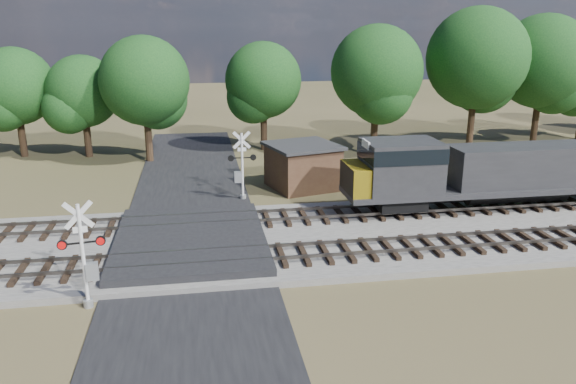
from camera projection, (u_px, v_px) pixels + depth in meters
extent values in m
plane|color=#444424|center=(191.00, 251.00, 26.32)|extent=(160.00, 160.00, 0.00)
cube|color=gray|center=(391.00, 232.00, 28.30)|extent=(140.00, 10.00, 0.30)
cube|color=black|center=(191.00, 251.00, 26.30)|extent=(7.00, 60.00, 0.08)
cube|color=#262628|center=(191.00, 241.00, 26.70)|extent=(7.00, 9.00, 0.62)
cube|color=black|center=(237.00, 258.00, 24.62)|extent=(44.00, 2.60, 0.18)
cube|color=#514B45|center=(416.00, 249.00, 25.15)|extent=(140.00, 0.08, 0.15)
cube|color=#514B45|center=(405.00, 238.00, 26.50)|extent=(140.00, 0.08, 0.15)
cube|color=black|center=(229.00, 220.00, 29.35)|extent=(44.00, 2.60, 0.18)
cube|color=#514B45|center=(381.00, 214.00, 29.87)|extent=(140.00, 0.08, 0.15)
cube|color=#514B45|center=(372.00, 205.00, 31.23)|extent=(140.00, 0.08, 0.15)
cylinder|color=silver|center=(83.00, 257.00, 20.56)|extent=(0.14, 0.14, 4.07)
cylinder|color=gray|center=(88.00, 303.00, 21.10)|extent=(0.37, 0.37, 0.31)
cube|color=silver|center=(78.00, 215.00, 20.09)|extent=(1.06, 0.20, 1.07)
cube|color=silver|center=(78.00, 215.00, 20.09)|extent=(1.06, 0.20, 1.07)
cube|color=silver|center=(80.00, 230.00, 20.26)|extent=(0.51, 0.11, 0.22)
cube|color=black|center=(82.00, 243.00, 20.40)|extent=(1.62, 0.31, 0.06)
cylinder|color=red|center=(62.00, 245.00, 20.20)|extent=(0.38, 0.16, 0.37)
cylinder|color=red|center=(101.00, 241.00, 20.60)|extent=(0.38, 0.16, 0.37)
cube|color=gray|center=(92.00, 271.00, 20.81)|extent=(0.50, 0.37, 0.66)
cylinder|color=silver|center=(242.00, 167.00, 33.54)|extent=(0.14, 0.14, 4.10)
cylinder|color=gray|center=(243.00, 197.00, 34.08)|extent=(0.37, 0.37, 0.31)
cube|color=silver|center=(242.00, 140.00, 33.07)|extent=(1.07, 0.05, 1.07)
cube|color=silver|center=(242.00, 140.00, 33.07)|extent=(1.07, 0.05, 1.07)
cube|color=silver|center=(242.00, 149.00, 33.23)|extent=(0.51, 0.03, 0.23)
cube|color=black|center=(242.00, 158.00, 33.37)|extent=(1.64, 0.07, 0.06)
cylinder|color=red|center=(253.00, 157.00, 33.47)|extent=(0.37, 0.10, 0.37)
cylinder|color=red|center=(231.00, 158.00, 33.27)|extent=(0.37, 0.10, 0.37)
cube|color=gray|center=(238.00, 177.00, 33.67)|extent=(0.46, 0.31, 0.67)
cube|color=#43291C|center=(303.00, 167.00, 36.30)|extent=(4.72, 4.72, 2.69)
cube|color=#2B2C2E|center=(303.00, 146.00, 35.89)|extent=(5.19, 5.19, 0.19)
cylinder|color=black|center=(21.00, 130.00, 44.75)|extent=(0.56, 0.56, 4.31)
sphere|color=#123916|center=(15.00, 86.00, 43.77)|extent=(6.04, 6.04, 6.04)
cylinder|color=black|center=(87.00, 132.00, 44.71)|extent=(0.56, 0.56, 4.02)
sphere|color=#123916|center=(83.00, 91.00, 43.79)|extent=(5.63, 5.63, 5.63)
cylinder|color=black|center=(148.00, 131.00, 42.90)|extent=(0.56, 0.56, 4.77)
sphere|color=#123916|center=(144.00, 81.00, 41.80)|extent=(6.68, 6.68, 6.68)
cylinder|color=black|center=(264.00, 123.00, 47.20)|extent=(0.56, 0.56, 4.49)
sphere|color=#123916|center=(263.00, 80.00, 46.17)|extent=(6.28, 6.28, 6.28)
cylinder|color=black|center=(375.00, 124.00, 45.13)|extent=(0.56, 0.56, 5.17)
sphere|color=#123916|center=(377.00, 71.00, 43.95)|extent=(7.24, 7.24, 7.24)
cylinder|color=black|center=(472.00, 116.00, 46.73)|extent=(0.56, 0.56, 5.86)
sphere|color=#123916|center=(477.00, 58.00, 45.39)|extent=(8.20, 8.20, 8.20)
cylinder|color=black|center=(536.00, 115.00, 48.25)|extent=(0.56, 0.56, 5.59)
sphere|color=#123916|center=(543.00, 61.00, 46.97)|extent=(7.83, 7.83, 7.83)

